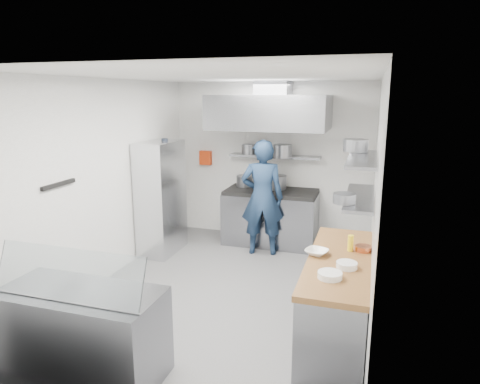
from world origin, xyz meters
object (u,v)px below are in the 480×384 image
(gas_range, at_px, (271,218))
(display_case, at_px, (83,334))
(chef, at_px, (262,198))
(wire_rack, at_px, (161,198))

(gas_range, height_order, display_case, gas_range)
(gas_range, bearing_deg, chef, -92.55)
(chef, bearing_deg, gas_range, -104.46)
(chef, bearing_deg, display_case, 65.55)
(display_case, bearing_deg, gas_range, 78.72)
(gas_range, height_order, chef, chef)
(gas_range, bearing_deg, display_case, -101.28)
(gas_range, bearing_deg, wire_rack, -149.81)
(gas_range, xyz_separation_m, wire_rack, (-1.63, -0.95, 0.48))
(chef, distance_m, wire_rack, 1.66)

